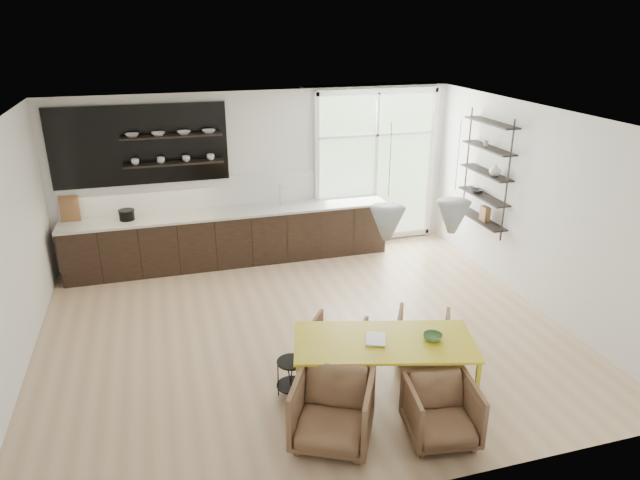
{
  "coord_description": "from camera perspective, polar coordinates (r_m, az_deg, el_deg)",
  "views": [
    {
      "loc": [
        -1.69,
        -6.64,
        4.03
      ],
      "look_at": [
        0.4,
        0.6,
        1.08
      ],
      "focal_mm": 32.0,
      "sensor_mm": 36.0,
      "label": 1
    }
  ],
  "objects": [
    {
      "name": "dining_table",
      "position": [
        6.41,
        6.44,
        -10.35
      ],
      "size": [
        2.14,
        1.37,
        0.72
      ],
      "rotation": [
        0.0,
        0.0,
        -0.26
      ],
      "color": "gold",
      "rests_on": "ground"
    },
    {
      "name": "wire_stool",
      "position": [
        6.61,
        -2.86,
        -13.14
      ],
      "size": [
        0.35,
        0.35,
        0.44
      ],
      "rotation": [
        0.0,
        0.0,
        -0.26
      ],
      "color": "black",
      "rests_on": "ground"
    },
    {
      "name": "armchair_back_left",
      "position": [
        7.1,
        1.69,
        -10.31
      ],
      "size": [
        0.89,
        0.9,
        0.59
      ],
      "primitive_type": "imported",
      "rotation": [
        0.0,
        0.0,
        2.54
      ],
      "color": "brown",
      "rests_on": "ground"
    },
    {
      "name": "right_shelving",
      "position": [
        9.6,
        16.31,
        6.17
      ],
      "size": [
        0.26,
        1.22,
        1.9
      ],
      "color": "black",
      "rests_on": "ground"
    },
    {
      "name": "armchair_front_right",
      "position": [
        6.13,
        12.06,
        -16.41
      ],
      "size": [
        0.78,
        0.8,
        0.64
      ],
      "primitive_type": "imported",
      "rotation": [
        0.0,
        0.0,
        -0.15
      ],
      "color": "brown",
      "rests_on": "ground"
    },
    {
      "name": "armchair_back_right",
      "position": [
        7.38,
        10.23,
        -9.35
      ],
      "size": [
        0.87,
        0.88,
        0.6
      ],
      "primitive_type": "imported",
      "rotation": [
        0.0,
        0.0,
        2.65
      ],
      "color": "brown",
      "rests_on": "ground"
    },
    {
      "name": "table_book",
      "position": [
        6.37,
        4.59,
        -9.81
      ],
      "size": [
        0.31,
        0.35,
        0.03
      ],
      "primitive_type": "imported",
      "rotation": [
        0.0,
        0.0,
        -0.39
      ],
      "color": "white",
      "rests_on": "dining_table"
    },
    {
      "name": "room",
      "position": [
        8.46,
        0.22,
        3.71
      ],
      "size": [
        7.02,
        6.01,
        2.91
      ],
      "color": "#D3B08D",
      "rests_on": "ground"
    },
    {
      "name": "table_bowl",
      "position": [
        6.47,
        11.21,
        -9.49
      ],
      "size": [
        0.22,
        0.22,
        0.07
      ],
      "primitive_type": "imported",
      "rotation": [
        0.0,
        0.0,
        -0.02
      ],
      "color": "#497341",
      "rests_on": "dining_table"
    },
    {
      "name": "armchair_front_left",
      "position": [
        5.95,
        1.26,
        -16.67
      ],
      "size": [
        1.05,
        1.06,
        0.72
      ],
      "primitive_type": "imported",
      "rotation": [
        0.0,
        0.0,
        -0.48
      ],
      "color": "brown",
      "rests_on": "ground"
    },
    {
      "name": "kitchen_run",
      "position": [
        9.99,
        -9.43,
        0.99
      ],
      "size": [
        5.54,
        0.69,
        2.75
      ],
      "color": "black",
      "rests_on": "ground"
    }
  ]
}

